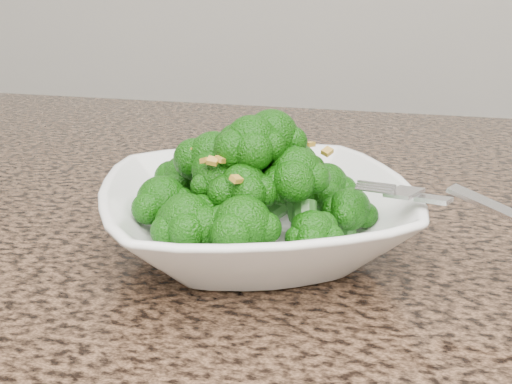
% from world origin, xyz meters
% --- Properties ---
extents(granite_counter, '(1.64, 1.04, 0.03)m').
position_xyz_m(granite_counter, '(0.00, 0.30, 0.89)').
color(granite_counter, brown).
rests_on(granite_counter, cabinet).
extents(bowl, '(0.31, 0.31, 0.06)m').
position_xyz_m(bowl, '(0.06, 0.26, 0.93)').
color(bowl, white).
rests_on(bowl, granite_counter).
extents(broccoli_pile, '(0.21, 0.21, 0.07)m').
position_xyz_m(broccoli_pile, '(0.06, 0.26, 0.99)').
color(broccoli_pile, '#145709').
rests_on(broccoli_pile, bowl).
extents(garlic_topping, '(0.12, 0.12, 0.01)m').
position_xyz_m(garlic_topping, '(0.06, 0.26, 1.03)').
color(garlic_topping, gold).
rests_on(garlic_topping, broccoli_pile).
extents(fork, '(0.19, 0.12, 0.01)m').
position_xyz_m(fork, '(0.20, 0.24, 0.96)').
color(fork, silver).
rests_on(fork, bowl).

